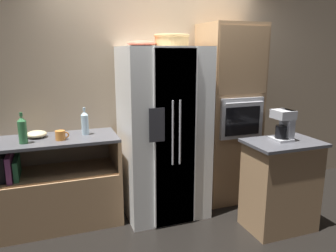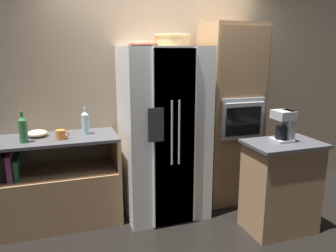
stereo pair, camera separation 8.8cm
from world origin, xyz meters
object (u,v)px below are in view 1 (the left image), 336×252
at_px(bottle_tall, 85,123).
at_px(bottle_short, 22,130).
at_px(wicker_basket, 172,40).
at_px(mug, 61,135).
at_px(mixing_bowl, 36,134).
at_px(refrigerator, 163,133).
at_px(coffee_maker, 284,124).
at_px(wall_oven, 228,114).
at_px(fruit_bowl, 142,43).

height_order(bottle_tall, bottle_short, bottle_short).
xyz_separation_m(wicker_basket, mug, (-1.16, 0.02, -0.93)).
relative_size(bottle_short, mug, 2.26).
distance_m(wicker_basket, mixing_bowl, 1.69).
height_order(mug, mixing_bowl, mug).
height_order(wicker_basket, bottle_short, wicker_basket).
bearing_deg(refrigerator, coffee_maker, -35.42).
distance_m(bottle_short, mixing_bowl, 0.24).
distance_m(wicker_basket, coffee_maker, 1.42).
bearing_deg(bottle_short, wicker_basket, -0.59).
relative_size(bottle_short, coffee_maker, 0.98).
height_order(refrigerator, mug, refrigerator).
distance_m(wicker_basket, bottle_short, 1.72).
height_order(bottle_tall, mug, bottle_tall).
bearing_deg(bottle_short, refrigerator, 0.13).
xyz_separation_m(wall_oven, fruit_bowl, (-1.08, -0.06, 0.82)).
xyz_separation_m(wicker_basket, bottle_short, (-1.50, 0.02, -0.84)).
relative_size(refrigerator, fruit_bowl, 6.05).
height_order(refrigerator, wicker_basket, wicker_basket).
bearing_deg(bottle_tall, refrigerator, -9.97).
bearing_deg(mug, mixing_bowl, 141.16).
xyz_separation_m(fruit_bowl, bottle_short, (-1.19, -0.03, -0.80)).
distance_m(fruit_bowl, bottle_short, 1.44).
relative_size(wall_oven, mixing_bowl, 10.29).
bearing_deg(mug, fruit_bowl, 1.77).
bearing_deg(fruit_bowl, coffee_maker, -31.43).
relative_size(refrigerator, bottle_short, 6.14).
relative_size(bottle_short, mixing_bowl, 1.47).
xyz_separation_m(bottle_tall, mug, (-0.25, -0.14, -0.08)).
relative_size(wicker_basket, bottle_tall, 1.28).
distance_m(wall_oven, bottle_tall, 1.68).
height_order(refrigerator, bottle_tall, refrigerator).
height_order(mixing_bowl, coffee_maker, coffee_maker).
bearing_deg(wicker_basket, coffee_maker, -37.33).
xyz_separation_m(wicker_basket, bottle_tall, (-0.91, 0.16, -0.85)).
xyz_separation_m(wall_oven, bottle_short, (-2.27, -0.10, 0.02)).
bearing_deg(wall_oven, refrigerator, -173.82).
bearing_deg(wall_oven, mixing_bowl, 177.48).
bearing_deg(mixing_bowl, wall_oven, -2.52).
xyz_separation_m(refrigerator, wicker_basket, (0.09, -0.02, 0.99)).
height_order(wall_oven, mixing_bowl, wall_oven).
distance_m(bottle_short, mug, 0.35).
xyz_separation_m(refrigerator, bottle_tall, (-0.82, 0.14, 0.14)).
relative_size(bottle_tall, mixing_bowl, 1.41).
distance_m(wall_oven, bottle_short, 2.28).
distance_m(wicker_basket, mug, 1.49).
height_order(refrigerator, mixing_bowl, refrigerator).
height_order(bottle_short, mug, bottle_short).
bearing_deg(wall_oven, bottle_tall, 178.29).
distance_m(bottle_short, coffee_maker, 2.53).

